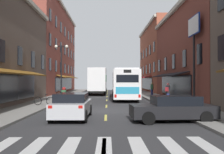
{
  "coord_description": "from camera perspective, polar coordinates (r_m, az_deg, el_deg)",
  "views": [
    {
      "loc": [
        0.13,
        -18.31,
        2.11
      ],
      "look_at": [
        0.53,
        7.3,
        2.46
      ],
      "focal_mm": 41.55,
      "sensor_mm": 36.0,
      "label": 1
    }
  ],
  "objects": [
    {
      "name": "bicycle_near",
      "position": [
        21.54,
        -14.74,
        -5.04
      ],
      "size": [
        1.7,
        0.48,
        0.91
      ],
      "color": "black",
      "rests_on": "sidewalk_left"
    },
    {
      "name": "box_truck",
      "position": [
        38.07,
        -3.13,
        -0.95
      ],
      "size": [
        2.54,
        8.06,
        3.85
      ],
      "color": "#B21E19",
      "rests_on": "ground"
    },
    {
      "name": "crosswalk_near",
      "position": [
        8.57,
        -1.78,
        -15.02
      ],
      "size": [
        7.1,
        2.8,
        0.01
      ],
      "color": "silver",
      "rests_on": "ground"
    },
    {
      "name": "motorcycle_rider",
      "position": [
        18.56,
        -10.55,
        -5.1
      ],
      "size": [
        0.62,
        2.07,
        1.66
      ],
      "color": "black",
      "rests_on": "ground"
    },
    {
      "name": "sidewalk_right",
      "position": [
        19.31,
        16.63,
        -6.82
      ],
      "size": [
        3.0,
        80.0,
        0.14
      ],
      "primitive_type": "cube",
      "color": "gray",
      "rests_on": "ground"
    },
    {
      "name": "sedan_mid",
      "position": [
        14.54,
        -8.78,
        -6.25
      ],
      "size": [
        1.96,
        4.31,
        1.42
      ],
      "color": "silver",
      "rests_on": "ground"
    },
    {
      "name": "sidewalk_left",
      "position": [
        19.38,
        -19.15,
        -6.78
      ],
      "size": [
        3.0,
        80.0,
        0.14
      ],
      "primitive_type": "cube",
      "color": "gray",
      "rests_on": "ground"
    },
    {
      "name": "lane_centre_dashes",
      "position": [
        18.18,
        -1.3,
        -7.44
      ],
      "size": [
        0.14,
        73.9,
        0.01
      ],
      "color": "#DBCC4C",
      "rests_on": "ground"
    },
    {
      "name": "sedan_near",
      "position": [
        13.74,
        13.26,
        -6.73
      ],
      "size": [
        4.31,
        2.14,
        1.33
      ],
      "color": "black",
      "rests_on": "ground"
    },
    {
      "name": "pedestrian_near",
      "position": [
        23.2,
        12.2,
        -3.32
      ],
      "size": [
        0.47,
        0.52,
        1.76
      ],
      "rotation": [
        0.0,
        0.0,
        5.66
      ],
      "color": "navy",
      "rests_on": "sidewalk_right"
    },
    {
      "name": "pedestrian_mid",
      "position": [
        33.92,
        8.78,
        -2.62
      ],
      "size": [
        0.36,
        0.36,
        1.7
      ],
      "rotation": [
        0.0,
        0.0,
        5.91
      ],
      "color": "navy",
      "rests_on": "sidewalk_right"
    },
    {
      "name": "ground_plane",
      "position": [
        18.44,
        -1.3,
        -7.51
      ],
      "size": [
        34.8,
        80.0,
        0.1
      ],
      "primitive_type": "cube",
      "color": "#333335"
    },
    {
      "name": "transit_bus",
      "position": [
        29.62,
        2.7,
        -1.49
      ],
      "size": [
        2.76,
        11.93,
        3.32
      ],
      "color": "white",
      "rests_on": "ground"
    },
    {
      "name": "billboard_sign",
      "position": [
        22.08,
        17.57,
        8.18
      ],
      "size": [
        0.4,
        2.59,
        7.17
      ],
      "color": "black",
      "rests_on": "sidewalk_right"
    },
    {
      "name": "street_lamp_twin",
      "position": [
        27.62,
        -11.09,
        1.68
      ],
      "size": [
        1.42,
        0.32,
        5.71
      ],
      "color": "black",
      "rests_on": "sidewalk_left"
    }
  ]
}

